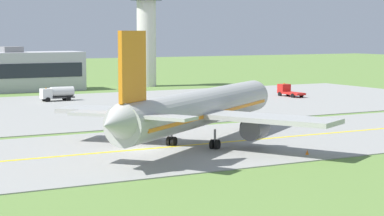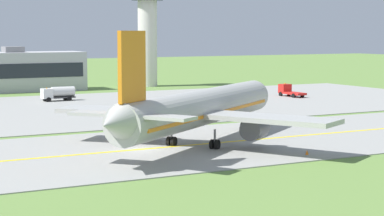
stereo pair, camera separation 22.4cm
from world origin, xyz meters
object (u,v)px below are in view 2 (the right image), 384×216
at_px(airplane_lead, 199,109).
at_px(control_tower, 147,21).
at_px(service_truck_fuel, 289,91).
at_px(service_truck_baggage, 58,93).

bearing_deg(airplane_lead, control_tower, 69.06).
distance_m(service_truck_fuel, control_tower, 41.82).
height_order(airplane_lead, control_tower, control_tower).
relative_size(airplane_lead, service_truck_fuel, 5.25).
height_order(airplane_lead, service_truck_fuel, airplane_lead).
distance_m(service_truck_baggage, control_tower, 40.73).
bearing_deg(control_tower, service_truck_fuel, -70.80).
bearing_deg(airplane_lead, service_truck_fuel, 44.93).
bearing_deg(service_truck_baggage, airplane_lead, -91.82).
distance_m(service_truck_baggage, service_truck_fuel, 44.08).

